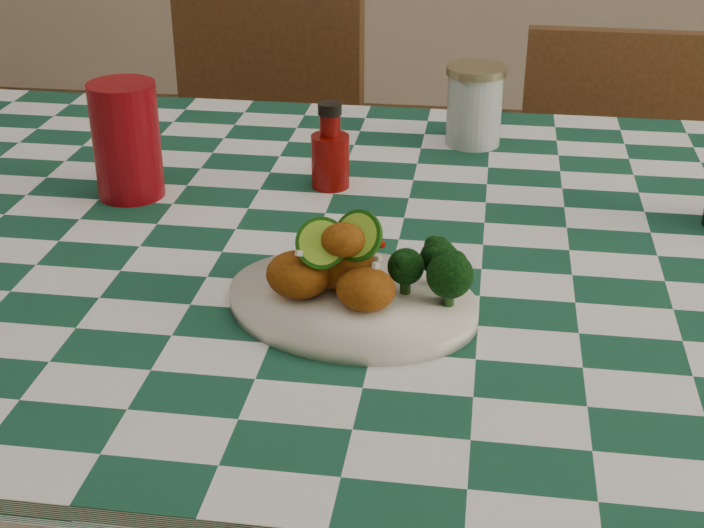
% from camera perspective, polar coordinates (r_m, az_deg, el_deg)
% --- Properties ---
extents(dining_table, '(1.66, 1.06, 0.79)m').
position_cam_1_polar(dining_table, '(1.41, 2.39, -13.10)').
color(dining_table, '#154731').
rests_on(dining_table, ground).
extents(plate, '(0.32, 0.27, 0.02)m').
position_cam_1_polar(plate, '(1.04, -0.00, -2.26)').
color(plate, silver).
rests_on(plate, dining_table).
extents(fried_chicken_pile, '(0.13, 0.09, 0.08)m').
position_cam_1_polar(fried_chicken_pile, '(1.02, -0.43, 0.25)').
color(fried_chicken_pile, '#8E4A0D').
rests_on(fried_chicken_pile, plate).
extents(broccoli_side, '(0.08, 0.08, 0.06)m').
position_cam_1_polar(broccoli_side, '(1.02, 4.51, -0.39)').
color(broccoli_side, black).
rests_on(broccoli_side, plate).
extents(red_tumbler, '(0.09, 0.09, 0.15)m').
position_cam_1_polar(red_tumbler, '(1.33, -12.98, 7.02)').
color(red_tumbler, maroon).
rests_on(red_tumbler, dining_table).
extents(ketchup_bottle, '(0.05, 0.05, 0.12)m').
position_cam_1_polar(ketchup_bottle, '(1.33, -1.28, 6.90)').
color(ketchup_bottle, '#6F0705').
rests_on(ketchup_bottle, dining_table).
extents(mason_jar, '(0.09, 0.09, 0.12)m').
position_cam_1_polar(mason_jar, '(1.51, 7.13, 9.13)').
color(mason_jar, '#B2BCBA').
rests_on(mason_jar, dining_table).
extents(wooden_chair_left, '(0.47, 0.49, 0.92)m').
position_cam_1_polar(wooden_chair_left, '(2.08, -6.39, 2.82)').
color(wooden_chair_left, '#472814').
rests_on(wooden_chair_left, ground).
extents(wooden_chair_right, '(0.39, 0.41, 0.85)m').
position_cam_1_polar(wooden_chair_right, '(2.00, 14.83, -0.13)').
color(wooden_chair_right, '#472814').
rests_on(wooden_chair_right, ground).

